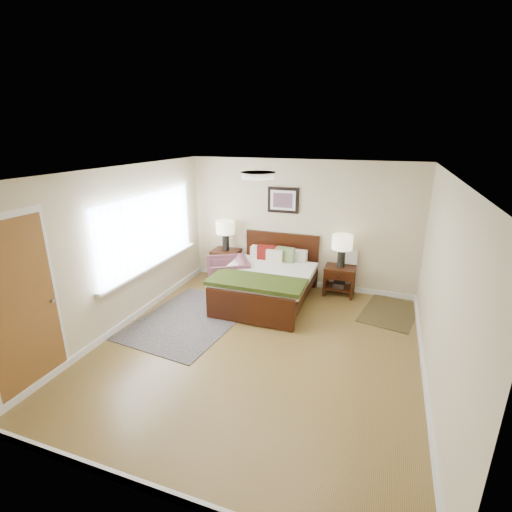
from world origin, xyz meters
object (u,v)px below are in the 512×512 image
object	(u,v)px
nightstand_right	(340,277)
lamp_left	(225,229)
rug_persian	(189,319)
armchair	(228,276)
nightstand_left	(226,256)
lamp_right	(342,245)
bed	(268,276)

from	to	relation	value
nightstand_right	lamp_left	xyz separation A→B (m)	(-2.35, 0.01, 0.73)
nightstand_right	rug_persian	world-z (taller)	nightstand_right
rug_persian	armchair	bearing A→B (deg)	88.05
nightstand_left	nightstand_right	size ratio (longest dim) A/B	1.14
lamp_right	rug_persian	distance (m)	3.06
bed	rug_persian	size ratio (longest dim) A/B	0.90
nightstand_left	armchair	xyz separation A→B (m)	(0.32, -0.63, -0.17)
lamp_left	armchair	world-z (taller)	lamp_left
lamp_right	lamp_left	bearing A→B (deg)	180.00
armchair	lamp_left	bearing A→B (deg)	174.38
lamp_left	rug_persian	world-z (taller)	lamp_left
armchair	rug_persian	bearing A→B (deg)	-39.61
bed	armchair	bearing A→B (deg)	174.71
lamp_left	rug_persian	xyz separation A→B (m)	(0.15, -1.87, -1.08)
nightstand_right	rug_persian	distance (m)	2.90
nightstand_left	rug_persian	xyz separation A→B (m)	(0.15, -1.85, -0.51)
nightstand_left	nightstand_right	world-z (taller)	nightstand_left
lamp_left	nightstand_left	bearing A→B (deg)	-90.00
bed	rug_persian	bearing A→B (deg)	-131.17
armchair	bed	bearing A→B (deg)	53.02
nightstand_right	bed	bearing A→B (deg)	-149.42
armchair	nightstand_right	bearing A→B (deg)	75.66
nightstand_right	lamp_right	world-z (taller)	lamp_right
bed	nightstand_left	bearing A→B (deg)	148.43
nightstand_right	lamp_right	bearing A→B (deg)	90.00
lamp_right	armchair	world-z (taller)	lamp_right
bed	nightstand_right	size ratio (longest dim) A/B	3.43
bed	armchair	world-z (taller)	bed
bed	lamp_right	size ratio (longest dim) A/B	3.19
lamp_left	lamp_right	size ratio (longest dim) A/B	1.00
lamp_left	armchair	distance (m)	1.03
nightstand_right	lamp_left	size ratio (longest dim) A/B	0.93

